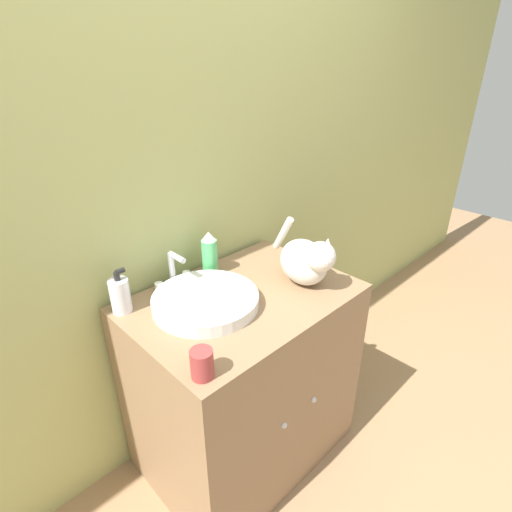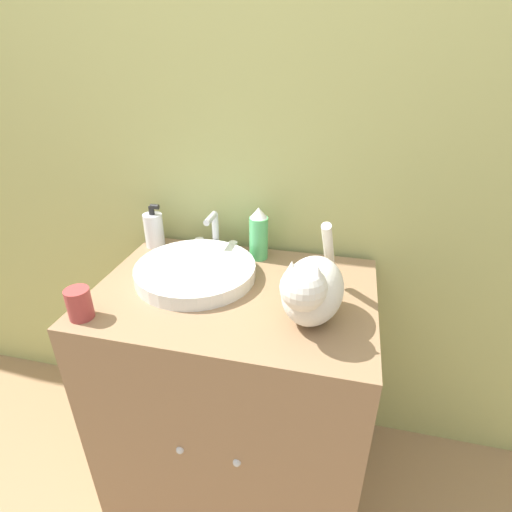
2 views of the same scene
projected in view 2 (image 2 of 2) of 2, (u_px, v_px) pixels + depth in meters
wall_back at (260, 123)px, 1.30m from camera, size 6.00×0.05×2.50m
vanity_cabinet at (237, 389)px, 1.39m from camera, size 0.84×0.61×0.82m
sink_basin at (196, 271)px, 1.26m from camera, size 0.38×0.38×0.04m
faucet at (215, 234)px, 1.41m from camera, size 0.16×0.10×0.15m
cat at (311, 289)px, 1.02m from camera, size 0.19×0.34×0.24m
soap_bottle at (154, 229)px, 1.44m from camera, size 0.07×0.07×0.16m
spray_bottle at (259, 234)px, 1.35m from camera, size 0.06×0.06×0.19m
cup at (79, 304)px, 1.06m from camera, size 0.07×0.07×0.09m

